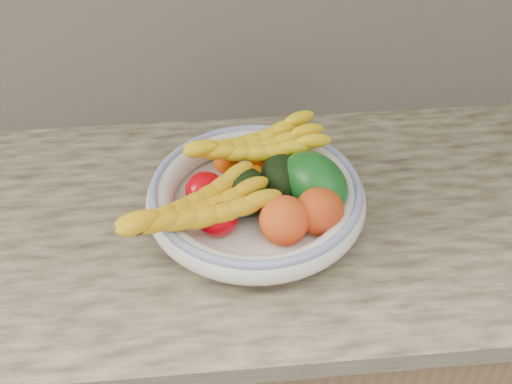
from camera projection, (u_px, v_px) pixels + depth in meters
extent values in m
cube|color=brown|center=(255.00, 351.00, 1.37)|extent=(2.40, 0.62, 0.86)
cube|color=tan|center=(255.00, 217.00, 1.07)|extent=(2.44, 0.66, 0.04)
cube|color=#BDB5A1|center=(241.00, 10.00, 1.12)|extent=(2.40, 0.02, 0.50)
cylinder|color=silver|center=(256.00, 213.00, 1.04)|extent=(0.13, 0.13, 0.02)
cylinder|color=silver|center=(256.00, 208.00, 1.03)|extent=(0.32, 0.32, 0.01)
torus|color=silver|center=(256.00, 197.00, 1.01)|extent=(0.39, 0.39, 0.05)
torus|color=#374F9C|center=(256.00, 188.00, 1.00)|extent=(0.37, 0.37, 0.02)
ellipsoid|color=#FF5905|center=(226.00, 162.00, 1.08)|extent=(0.06, 0.06, 0.04)
ellipsoid|color=#EB4E04|center=(268.00, 162.00, 1.08)|extent=(0.06, 0.06, 0.05)
ellipsoid|color=#DD6404|center=(256.00, 176.00, 1.05)|extent=(0.05, 0.05, 0.04)
ellipsoid|color=#F26005|center=(262.00, 157.00, 1.09)|extent=(0.05, 0.05, 0.05)
ellipsoid|color=#C00009|center=(205.00, 190.00, 1.01)|extent=(0.09, 0.09, 0.06)
ellipsoid|color=#C4000B|center=(217.00, 217.00, 0.95)|extent=(0.08, 0.08, 0.06)
ellipsoid|color=black|center=(246.00, 190.00, 1.00)|extent=(0.11, 0.13, 0.08)
ellipsoid|color=black|center=(281.00, 177.00, 1.03)|extent=(0.08, 0.11, 0.08)
ellipsoid|color=#0E4B14|center=(314.00, 182.00, 1.00)|extent=(0.17, 0.18, 0.12)
ellipsoid|color=orange|center=(284.00, 220.00, 0.94)|extent=(0.11, 0.11, 0.08)
ellipsoid|color=orange|center=(319.00, 211.00, 0.96)|extent=(0.08, 0.08, 0.08)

